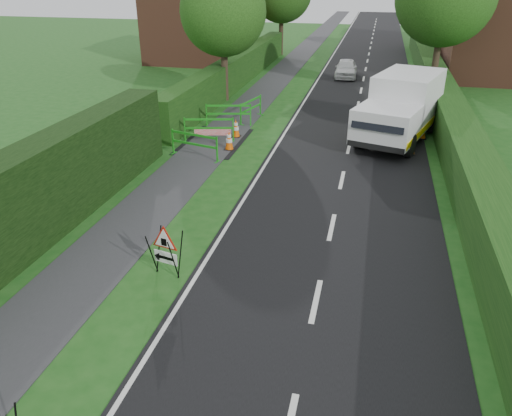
{
  "coord_description": "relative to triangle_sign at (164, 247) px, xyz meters",
  "views": [
    {
      "loc": [
        3.28,
        -7.91,
        6.55
      ],
      "look_at": [
        0.53,
        3.64,
        0.79
      ],
      "focal_mm": 35.0,
      "sensor_mm": 36.0,
      "label": 1
    }
  ],
  "objects": [
    {
      "name": "tree_nw",
      "position": [
        -3.54,
        16.8,
        3.71
      ],
      "size": [
        4.4,
        4.4,
        6.7
      ],
      "color": "#2D2116",
      "rests_on": "ground"
    },
    {
      "name": "traffic_cone_0",
      "position": [
        5.93,
        10.09,
        -0.38
      ],
      "size": [
        0.38,
        0.38,
        0.79
      ],
      "color": "black",
      "rests_on": "ground"
    },
    {
      "name": "ped_barrier_0",
      "position": [
        -2.05,
        7.74,
        -0.14
      ],
      "size": [
        2.08,
        0.87,
        1.0
      ],
      "rotation": [
        0.0,
        0.0,
        -0.26
      ],
      "color": "#1A8A19",
      "rests_on": "ground"
    },
    {
      "name": "ped_barrier_2",
      "position": [
        -2.0,
        12.17,
        -0.14
      ],
      "size": [
        2.08,
        0.82,
        1.0
      ],
      "rotation": [
        0.0,
        0.0,
        0.23
      ],
      "color": "#1A8A19",
      "rests_on": "ground"
    },
    {
      "name": "footpath",
      "position": [
        -1.94,
        33.8,
        -0.77
      ],
      "size": [
        2.0,
        90.0,
        0.02
      ],
      "primitive_type": "cube",
      "color": "#2D2D30",
      "rests_on": "ground"
    },
    {
      "name": "road_surface",
      "position": [
        3.56,
        33.8,
        -0.77
      ],
      "size": [
        6.0,
        90.0,
        0.02
      ],
      "primitive_type": "cube",
      "color": "black",
      "rests_on": "ground"
    },
    {
      "name": "traffic_cone_1",
      "position": [
        6.47,
        12.25,
        -0.38
      ],
      "size": [
        0.38,
        0.38,
        0.79
      ],
      "color": "black",
      "rests_on": "ground"
    },
    {
      "name": "traffic_cone_4",
      "position": [
        -1.23,
        10.61,
        -0.38
      ],
      "size": [
        0.38,
        0.38,
        0.79
      ],
      "color": "black",
      "rests_on": "ground"
    },
    {
      "name": "traffic_cone_3",
      "position": [
        -1.05,
        8.97,
        -0.38
      ],
      "size": [
        0.38,
        0.38,
        0.79
      ],
      "color": "black",
      "rests_on": "ground"
    },
    {
      "name": "redwhite_plank",
      "position": [
        -1.94,
        9.63,
        -0.77
      ],
      "size": [
        1.47,
        0.4,
        0.25
      ],
      "primitive_type": "cube",
      "rotation": [
        0.0,
        0.0,
        0.24
      ],
      "color": "red",
      "rests_on": "ground"
    },
    {
      "name": "traffic_cone_2",
      "position": [
        5.84,
        14.4,
        -0.38
      ],
      "size": [
        0.38,
        0.38,
        0.79
      ],
      "color": "black",
      "rests_on": "ground"
    },
    {
      "name": "triangle_sign",
      "position": [
        0.0,
        0.0,
        0.0
      ],
      "size": [
        0.9,
        0.9,
        1.11
      ],
      "rotation": [
        0.0,
        0.0,
        -0.22
      ],
      "color": "black",
      "rests_on": "ground"
    },
    {
      "name": "hedge_east",
      "position": [
        7.56,
        14.8,
        -0.77
      ],
      "size": [
        1.2,
        50.0,
        1.5
      ],
      "primitive_type": "cube",
      "color": "#14380F",
      "rests_on": "ground"
    },
    {
      "name": "house_east_a",
      "position": [
        12.06,
        26.8,
        2.12
      ],
      "size": [
        7.5,
        7.4,
        7.88
      ],
      "color": "brown",
      "rests_on": "ground"
    },
    {
      "name": "house_west",
      "position": [
        -8.94,
        28.8,
        2.12
      ],
      "size": [
        7.5,
        7.4,
        7.88
      ],
      "color": "brown",
      "rests_on": "ground"
    },
    {
      "name": "hatchback_car",
      "position": [
        2.37,
        24.6,
        -0.2
      ],
      "size": [
        1.47,
        3.42,
        1.15
      ],
      "primitive_type": "imported",
      "rotation": [
        0.0,
        0.0,
        0.03
      ],
      "color": "white",
      "rests_on": "ground"
    },
    {
      "name": "works_van",
      "position": [
        5.47,
        11.96,
        0.61
      ],
      "size": [
        3.79,
        6.11,
        2.62
      ],
      "rotation": [
        0.0,
        0.0,
        -0.3
      ],
      "color": "silver",
      "rests_on": "ground"
    },
    {
      "name": "ground",
      "position": [
        1.06,
        -1.2,
        -0.77
      ],
      "size": [
        120.0,
        120.0,
        0.0
      ],
      "primitive_type": "plane",
      "color": "#1A4F16",
      "rests_on": "ground"
    },
    {
      "name": "ped_barrier_3",
      "position": [
        -1.24,
        13.32,
        -0.14
      ],
      "size": [
        0.83,
        2.08,
        1.0
      ],
      "rotation": [
        0.0,
        0.0,
        1.33
      ],
      "color": "#1A8A19",
      "rests_on": "ground"
    },
    {
      "name": "hedge_west_far",
      "position": [
        -3.94,
        20.8,
        -0.77
      ],
      "size": [
        1.0,
        24.0,
        1.8
      ],
      "primitive_type": "cube",
      "color": "#14380F",
      "rests_on": "ground"
    },
    {
      "name": "ped_barrier_1",
      "position": [
        -2.16,
        9.85,
        -0.14
      ],
      "size": [
        2.08,
        0.83,
        1.0
      ],
      "rotation": [
        0.0,
        0.0,
        0.24
      ],
      "color": "#1A8A19",
      "rests_on": "ground"
    },
    {
      "name": "house_east_b",
      "position": [
        13.06,
        40.8,
        2.12
      ],
      "size": [
        7.5,
        7.4,
        7.88
      ],
      "color": "brown",
      "rests_on": "ground"
    }
  ]
}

